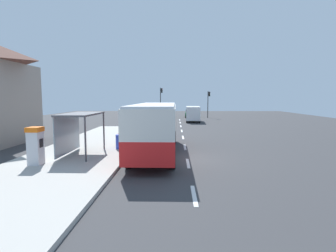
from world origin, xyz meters
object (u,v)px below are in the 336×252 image
object	(u,v)px
ticket_machine	(36,145)
bus_shelter	(76,123)
traffic_light_far_side	(161,98)
bus	(156,125)
white_van	(193,113)
traffic_light_near_side	(208,100)
recycling_bin_red	(122,140)
sedan_near	(190,113)
recycling_bin_yellow	(124,139)
recycling_bin_blue	(120,142)

from	to	relation	value
ticket_machine	bus_shelter	distance (m)	3.01
traffic_light_far_side	ticket_machine	bearing A→B (deg)	-96.93
bus	bus_shelter	bearing A→B (deg)	-166.05
bus_shelter	white_van	bearing A→B (deg)	71.07
bus	traffic_light_near_side	bearing A→B (deg)	77.44
ticket_machine	bus	bearing A→B (deg)	32.69
traffic_light_near_side	recycling_bin_red	bearing A→B (deg)	-107.42
sedan_near	traffic_light_near_side	bearing A→B (deg)	-24.71
white_van	recycling_bin_red	distance (m)	23.40
recycling_bin_yellow	white_van	bearing A→B (deg)	73.64
recycling_bin_blue	traffic_light_near_side	xyz separation A→B (m)	(9.70, 31.62, 2.54)
sedan_near	recycling_bin_blue	bearing A→B (deg)	-101.12
bus	traffic_light_near_side	distance (m)	33.19
traffic_light_near_side	recycling_bin_yellow	bearing A→B (deg)	-107.80
white_van	recycling_bin_yellow	bearing A→B (deg)	-106.36
white_van	sedan_near	world-z (taller)	white_van
bus	recycling_bin_blue	bearing A→B (deg)	163.19
sedan_near	traffic_light_far_side	distance (m)	6.12
traffic_light_far_side	white_van	bearing A→B (deg)	-60.08
recycling_bin_red	sedan_near	bearing A→B (deg)	78.65
recycling_bin_yellow	bus_shelter	xyz separation A→B (m)	(-2.21, -3.32, 1.44)
white_van	bus_shelter	xyz separation A→B (m)	(-8.61, -25.12, 0.75)
bus	ticket_machine	xyz separation A→B (m)	(-5.88, -3.77, -0.67)
ticket_machine	recycling_bin_yellow	bearing A→B (deg)	60.20
sedan_near	recycling_bin_yellow	xyz separation A→B (m)	(-6.50, -31.69, -0.14)
sedan_near	recycling_bin_red	bearing A→B (deg)	-101.35
bus	sedan_near	world-z (taller)	bus
sedan_near	bus_shelter	size ratio (longest dim) A/B	1.12
bus	recycling_bin_red	bearing A→B (deg)	149.74
recycling_bin_blue	traffic_light_far_side	bearing A→B (deg)	88.07
bus	traffic_light_far_side	size ratio (longest dim) A/B	2.03
recycling_bin_red	bus_shelter	xyz separation A→B (m)	(-2.21, -2.62, 1.44)
sedan_near	recycling_bin_yellow	size ratio (longest dim) A/B	4.71
recycling_bin_yellow	ticket_machine	bearing A→B (deg)	-119.80
ticket_machine	recycling_bin_yellow	world-z (taller)	ticket_machine
recycling_bin_yellow	traffic_light_far_side	distance (m)	31.18
traffic_light_far_side	recycling_bin_blue	bearing A→B (deg)	-91.93
recycling_bin_yellow	traffic_light_far_side	xyz separation A→B (m)	(1.09, 31.02, 2.93)
recycling_bin_blue	recycling_bin_red	distance (m)	0.70
traffic_light_near_side	traffic_light_far_side	bearing A→B (deg)	174.69
recycling_bin_red	traffic_light_far_side	bearing A→B (deg)	88.02
bus_shelter	recycling_bin_blue	bearing A→B (deg)	40.94
traffic_light_far_side	bus_shelter	size ratio (longest dim) A/B	1.36
sedan_near	bus	bearing A→B (deg)	-96.77
recycling_bin_blue	traffic_light_far_side	size ratio (longest dim) A/B	0.17
sedan_near	bus_shelter	bearing A→B (deg)	-103.98
ticket_machine	traffic_light_near_side	distance (m)	38.50
recycling_bin_red	recycling_bin_yellow	xyz separation A→B (m)	(0.00, 0.70, 0.00)
recycling_bin_yellow	bus	bearing A→B (deg)	-40.86
white_van	recycling_bin_yellow	size ratio (longest dim) A/B	5.56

